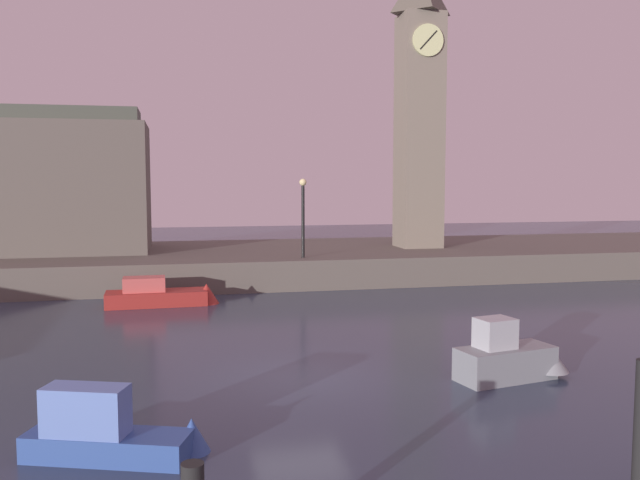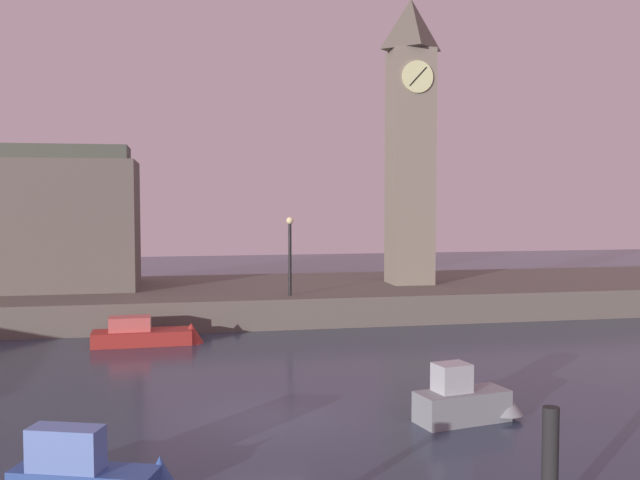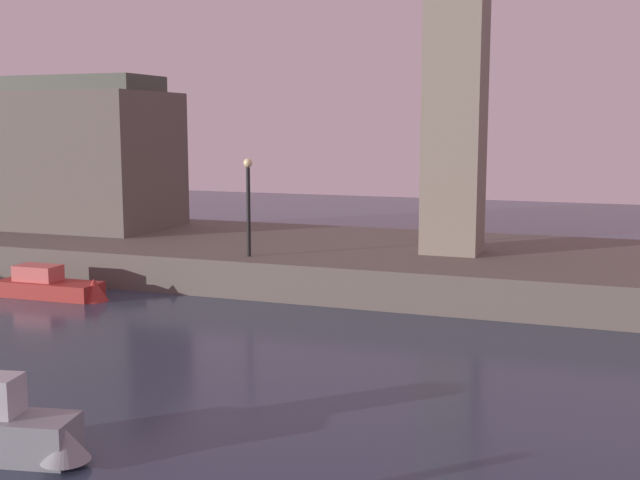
% 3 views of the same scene
% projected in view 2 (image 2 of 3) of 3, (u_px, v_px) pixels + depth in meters
% --- Properties ---
extents(ground_plane, '(120.00, 120.00, 0.00)m').
position_uv_depth(ground_plane, '(269.00, 420.00, 21.11)').
color(ground_plane, '#2D384C').
extents(far_embankment, '(70.00, 12.00, 1.50)m').
position_uv_depth(far_embankment, '(224.00, 299.00, 40.65)').
color(far_embankment, '#5B544C').
rests_on(far_embankment, ground).
extents(clock_tower, '(2.56, 2.59, 16.11)m').
position_uv_depth(clock_tower, '(410.00, 138.00, 41.42)').
color(clock_tower, slate).
rests_on(clock_tower, far_embankment).
extents(streetlamp, '(0.36, 0.36, 3.96)m').
position_uv_depth(streetlamp, '(290.00, 247.00, 36.53)').
color(streetlamp, black).
rests_on(streetlamp, far_embankment).
extents(mooring_post_right, '(0.33, 0.33, 2.34)m').
position_uv_depth(mooring_post_right, '(550.00, 465.00, 14.38)').
color(mooring_post_right, black).
rests_on(mooring_post_right, ground).
extents(boat_tour_blue, '(3.83, 1.97, 1.59)m').
position_uv_depth(boat_tour_blue, '(93.00, 469.00, 15.98)').
color(boat_tour_blue, '#2D4C93').
rests_on(boat_tour_blue, ground).
extents(boat_cruiser_grey, '(3.37, 1.63, 1.71)m').
position_uv_depth(boat_cruiser_grey, '(468.00, 401.00, 20.99)').
color(boat_cruiser_grey, gray).
rests_on(boat_cruiser_grey, ground).
extents(boat_dinghy_red, '(4.95, 1.59, 1.43)m').
position_uv_depth(boat_dinghy_red, '(153.00, 335.00, 32.00)').
color(boat_dinghy_red, maroon).
rests_on(boat_dinghy_red, ground).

